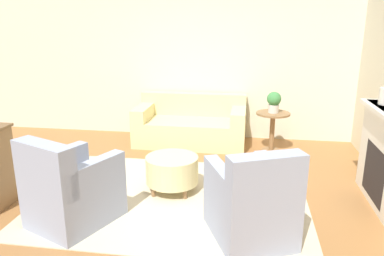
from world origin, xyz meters
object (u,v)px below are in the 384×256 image
object	(u,v)px
couch	(191,126)
ottoman_table	(172,170)
potted_plant_on_side_table	(274,101)
armchair_right	(252,204)
side_table	(272,125)
armchair_left	(70,191)

from	to	relation	value
couch	ottoman_table	world-z (taller)	couch
couch	potted_plant_on_side_table	world-z (taller)	potted_plant_on_side_table
armchair_right	side_table	distance (m)	2.71
armchair_right	couch	bearing A→B (deg)	110.10
armchair_left	potted_plant_on_side_table	xyz separation A→B (m)	(2.22, 2.69, 0.47)
armchair_right	ottoman_table	xyz separation A→B (m)	(-1.00, 0.94, -0.08)
side_table	armchair_right	bearing A→B (deg)	-96.90
ottoman_table	side_table	distance (m)	2.20
couch	potted_plant_on_side_table	size ratio (longest dim) A/B	5.55
couch	armchair_left	bearing A→B (deg)	-105.67
couch	potted_plant_on_side_table	xyz separation A→B (m)	(1.40, -0.24, 0.54)
ottoman_table	potted_plant_on_side_table	bearing A→B (deg)	52.96
ottoman_table	side_table	size ratio (longest dim) A/B	1.00
couch	armchair_right	xyz separation A→B (m)	(1.07, -2.93, 0.07)
ottoman_table	couch	bearing A→B (deg)	92.18
couch	armchair_right	world-z (taller)	armchair_right
side_table	potted_plant_on_side_table	world-z (taller)	potted_plant_on_side_table
armchair_left	ottoman_table	distance (m)	1.30
armchair_right	side_table	world-z (taller)	armchair_right
couch	armchair_left	xyz separation A→B (m)	(-0.82, -2.93, 0.07)
couch	armchair_right	distance (m)	3.12
armchair_left	armchair_right	distance (m)	1.89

